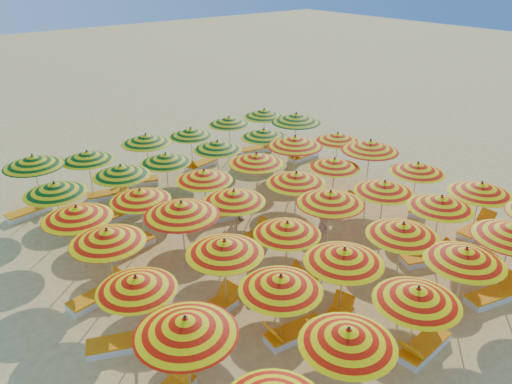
# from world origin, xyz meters

# --- Properties ---
(ground) EXTENTS (120.00, 120.00, 0.00)m
(ground) POSITION_xyz_m (0.00, 0.00, 0.00)
(ground) COLOR #F6CE6D
(ground) RESTS_ON ground
(umbrella_1) EXTENTS (2.17, 2.17, 2.24)m
(umbrella_1) POSITION_xyz_m (-3.39, -6.83, 1.97)
(umbrella_1) COLOR silver
(umbrella_1) RESTS_ON ground
(umbrella_2) EXTENTS (2.40, 2.40, 2.22)m
(umbrella_2) POSITION_xyz_m (-1.03, -6.88, 1.95)
(umbrella_2) COLOR silver
(umbrella_2) RESTS_ON ground
(umbrella_3) EXTENTS (2.63, 2.63, 2.27)m
(umbrella_3) POSITION_xyz_m (1.37, -6.68, 2.00)
(umbrella_3) COLOR silver
(umbrella_3) RESTS_ON ground
(umbrella_4) EXTENTS (2.75, 2.75, 2.38)m
(umbrella_4) POSITION_xyz_m (3.44, -6.90, 2.10)
(umbrella_4) COLOR silver
(umbrella_4) RESTS_ON ground
(umbrella_6) EXTENTS (2.46, 2.46, 2.41)m
(umbrella_6) POSITION_xyz_m (-5.96, -4.57, 2.12)
(umbrella_6) COLOR silver
(umbrella_6) RESTS_ON ground
(umbrella_7) EXTENTS (2.72, 2.72, 2.23)m
(umbrella_7) POSITION_xyz_m (-3.23, -4.51, 1.96)
(umbrella_7) COLOR silver
(umbrella_7) RESTS_ON ground
(umbrella_8) EXTENTS (2.29, 2.29, 2.30)m
(umbrella_8) POSITION_xyz_m (-1.18, -4.70, 2.02)
(umbrella_8) COLOR silver
(umbrella_8) RESTS_ON ground
(umbrella_9) EXTENTS (2.17, 2.17, 2.25)m
(umbrella_9) POSITION_xyz_m (1.25, -4.79, 1.98)
(umbrella_9) COLOR silver
(umbrella_9) RESTS_ON ground
(umbrella_10) EXTENTS (2.57, 2.57, 2.27)m
(umbrella_10) POSITION_xyz_m (3.67, -4.48, 2.00)
(umbrella_10) COLOR silver
(umbrella_10) RESTS_ON ground
(umbrella_11) EXTENTS (2.62, 2.62, 2.29)m
(umbrella_11) POSITION_xyz_m (5.63, -4.75, 2.02)
(umbrella_11) COLOR silver
(umbrella_11) RESTS_ON ground
(umbrella_12) EXTENTS (2.18, 2.18, 2.15)m
(umbrella_12) POSITION_xyz_m (-5.96, -2.22, 1.89)
(umbrella_12) COLOR silver
(umbrella_12) RESTS_ON ground
(umbrella_13) EXTENTS (2.20, 2.20, 2.31)m
(umbrella_13) POSITION_xyz_m (-3.41, -2.39, 2.03)
(umbrella_13) COLOR silver
(umbrella_13) RESTS_ON ground
(umbrella_14) EXTENTS (2.35, 2.35, 2.16)m
(umbrella_14) POSITION_xyz_m (-1.22, -2.51, 1.90)
(umbrella_14) COLOR silver
(umbrella_14) RESTS_ON ground
(umbrella_15) EXTENTS (2.31, 2.31, 2.38)m
(umbrella_15) POSITION_xyz_m (0.98, -2.14, 2.09)
(umbrella_15) COLOR silver
(umbrella_15) RESTS_ON ground
(umbrella_16) EXTENTS (2.38, 2.38, 2.22)m
(umbrella_16) POSITION_xyz_m (3.28, -2.52, 1.95)
(umbrella_16) COLOR silver
(umbrella_16) RESTS_ON ground
(umbrella_17) EXTENTS (2.27, 2.27, 2.22)m
(umbrella_17) POSITION_xyz_m (5.63, -2.22, 1.95)
(umbrella_17) COLOR silver
(umbrella_17) RESTS_ON ground
(umbrella_18) EXTENTS (2.89, 2.89, 2.31)m
(umbrella_18) POSITION_xyz_m (-5.66, 0.15, 2.04)
(umbrella_18) COLOR silver
(umbrella_18) RESTS_ON ground
(umbrella_19) EXTENTS (3.11, 3.11, 2.48)m
(umbrella_19) POSITION_xyz_m (-3.29, 0.04, 2.19)
(umbrella_19) COLOR silver
(umbrella_19) RESTS_ON ground
(umbrella_20) EXTENTS (2.77, 2.77, 2.25)m
(umbrella_20) POSITION_xyz_m (-1.26, 0.09, 1.98)
(umbrella_20) COLOR silver
(umbrella_20) RESTS_ON ground
(umbrella_21) EXTENTS (2.45, 2.45, 2.29)m
(umbrella_21) POSITION_xyz_m (1.31, -0.16, 2.02)
(umbrella_21) COLOR silver
(umbrella_21) RESTS_ON ground
(umbrella_22) EXTENTS (2.17, 2.17, 2.14)m
(umbrella_22) POSITION_xyz_m (3.66, 0.18, 1.88)
(umbrella_22) COLOR silver
(umbrella_22) RESTS_ON ground
(umbrella_23) EXTENTS (3.10, 3.10, 2.48)m
(umbrella_23) POSITION_xyz_m (5.61, 0.06, 2.19)
(umbrella_23) COLOR silver
(umbrella_23) RESTS_ON ground
(umbrella_24) EXTENTS (2.46, 2.46, 2.32)m
(umbrella_24) POSITION_xyz_m (-5.81, 2.09, 2.04)
(umbrella_24) COLOR silver
(umbrella_24) RESTS_ON ground
(umbrella_25) EXTENTS (2.10, 2.10, 2.18)m
(umbrella_25) POSITION_xyz_m (-3.60, 2.23, 1.92)
(umbrella_25) COLOR silver
(umbrella_25) RESTS_ON ground
(umbrella_26) EXTENTS (2.09, 2.09, 2.21)m
(umbrella_26) POSITION_xyz_m (-1.05, 2.22, 1.95)
(umbrella_26) COLOR silver
(umbrella_26) RESTS_ON ground
(umbrella_27) EXTENTS (2.81, 2.81, 2.34)m
(umbrella_27) POSITION_xyz_m (1.32, 2.12, 2.06)
(umbrella_27) COLOR silver
(umbrella_27) RESTS_ON ground
(umbrella_28) EXTENTS (2.54, 2.54, 2.47)m
(umbrella_28) POSITION_xyz_m (3.59, 2.38, 2.18)
(umbrella_28) COLOR silver
(umbrella_28) RESTS_ON ground
(umbrella_29) EXTENTS (2.43, 2.43, 2.17)m
(umbrella_29) POSITION_xyz_m (5.98, 2.17, 1.91)
(umbrella_29) COLOR silver
(umbrella_29) RESTS_ON ground
(umbrella_30) EXTENTS (2.67, 2.67, 2.27)m
(umbrella_30) POSITION_xyz_m (-5.71, 4.39, 2.00)
(umbrella_30) COLOR silver
(umbrella_30) RESTS_ON ground
(umbrella_31) EXTENTS (2.30, 2.30, 2.27)m
(umbrella_31) POSITION_xyz_m (-3.27, 4.41, 2.00)
(umbrella_31) COLOR silver
(umbrella_31) RESTS_ON ground
(umbrella_32) EXTENTS (2.09, 2.09, 2.14)m
(umbrella_32) POSITION_xyz_m (-1.21, 4.75, 1.89)
(umbrella_32) COLOR silver
(umbrella_32) RESTS_ON ground
(umbrella_33) EXTENTS (2.35, 2.35, 2.21)m
(umbrella_33) POSITION_xyz_m (1.15, 4.55, 1.95)
(umbrella_33) COLOR silver
(umbrella_33) RESTS_ON ground
(umbrella_34) EXTENTS (2.57, 2.57, 2.24)m
(umbrella_34) POSITION_xyz_m (3.64, 4.48, 1.97)
(umbrella_34) COLOR silver
(umbrella_34) RESTS_ON ground
(umbrella_35) EXTENTS (3.13, 3.13, 2.50)m
(umbrella_35) POSITION_xyz_m (5.84, 4.74, 2.20)
(umbrella_35) COLOR silver
(umbrella_35) RESTS_ON ground
(umbrella_36) EXTENTS (2.72, 2.72, 2.41)m
(umbrella_36) POSITION_xyz_m (-5.59, 7.09, 2.12)
(umbrella_36) COLOR silver
(umbrella_36) RESTS_ON ground
(umbrella_37) EXTENTS (2.15, 2.15, 2.21)m
(umbrella_37) POSITION_xyz_m (-3.61, 6.78, 1.95)
(umbrella_37) COLOR silver
(umbrella_37) RESTS_ON ground
(umbrella_38) EXTENTS (2.26, 2.26, 2.30)m
(umbrella_38) POSITION_xyz_m (-0.93, 6.95, 2.03)
(umbrella_38) COLOR silver
(umbrella_38) RESTS_ON ground
(umbrella_39) EXTENTS (2.18, 2.18, 2.15)m
(umbrella_39) POSITION_xyz_m (1.27, 6.85, 1.89)
(umbrella_39) COLOR silver
(umbrella_39) RESTS_ON ground
(umbrella_40) EXTENTS (2.69, 2.69, 2.20)m
(umbrella_40) POSITION_xyz_m (3.59, 7.07, 1.93)
(umbrella_40) COLOR silver
(umbrella_40) RESTS_ON ground
(umbrella_41) EXTENTS (2.41, 2.41, 2.25)m
(umbrella_41) POSITION_xyz_m (5.65, 6.89, 1.98)
(umbrella_41) COLOR silver
(umbrella_41) RESTS_ON ground
(lounger_0) EXTENTS (1.77, 0.70, 0.69)m
(lounger_0) POSITION_xyz_m (-0.52, -7.00, 0.15)
(lounger_0) COLOR white
(lounger_0) RESTS_ON ground
(lounger_1) EXTENTS (1.82, 0.99, 0.69)m
(lounger_1) POSITION_xyz_m (2.94, -7.03, 0.15)
(lounger_1) COLOR white
(lounger_1) RESTS_ON ground
(lounger_4) EXTENTS (1.79, 0.80, 0.69)m
(lounger_4) POSITION_xyz_m (-2.73, -4.53, 0.15)
(lounger_4) COLOR white
(lounger_4) RESTS_ON ground
(lounger_5) EXTENTS (1.83, 1.04, 0.69)m
(lounger_5) POSITION_xyz_m (-1.68, -4.89, 0.15)
(lounger_5) COLOR white
(lounger_5) RESTS_ON ground
(lounger_6) EXTENTS (1.82, 1.23, 0.69)m
(lounger_6) POSITION_xyz_m (3.17, -4.65, 0.15)
(lounger_6) COLOR white
(lounger_6) RESTS_ON ground
(lounger_7) EXTENTS (1.75, 0.62, 0.69)m
(lounger_7) POSITION_xyz_m (6.22, -4.62, 0.15)
(lounger_7) COLOR white
(lounger_7) RESTS_ON ground
(lounger_8) EXTENTS (1.82, 1.22, 0.69)m
(lounger_8) POSITION_xyz_m (-6.47, -2.07, 0.15)
(lounger_8) COLOR white
(lounger_8) RESTS_ON ground
(lounger_9) EXTENTS (1.80, 0.86, 0.69)m
(lounger_9) POSITION_xyz_m (-3.91, -2.40, 0.15)
(lounger_9) COLOR white
(lounger_9) RESTS_ON ground
(lounger_10) EXTENTS (1.83, 1.06, 0.69)m
(lounger_10) POSITION_xyz_m (-1.72, -2.59, 0.15)
(lounger_10) COLOR white
(lounger_10) RESTS_ON ground
(lounger_11) EXTENTS (1.82, 1.22, 0.69)m
(lounger_11) POSITION_xyz_m (6.14, -2.26, 0.15)
(lounger_11) COLOR white
(lounger_11) RESTS_ON ground
(lounger_12) EXTENTS (1.80, 0.84, 0.69)m
(lounger_12) POSITION_xyz_m (-6.16, 0.22, 0.15)
(lounger_12) COLOR white
(lounger_12) RESTS_ON ground
(lounger_13) EXTENTS (1.77, 0.72, 0.69)m
(lounger_13) POSITION_xyz_m (-0.67, -0.00, 0.15)
(lounger_13) COLOR white
(lounger_13) RESTS_ON ground
(lounger_14) EXTENTS (1.82, 0.95, 0.69)m
(lounger_14) POSITION_xyz_m (4.16, -0.08, 0.15)
(lounger_14) COLOR white
(lounger_14) RESTS_ON ground
(lounger_15) EXTENTS (1.81, 0.91, 0.69)m
(lounger_15) POSITION_xyz_m (-4.20, 2.18, 0.15)
(lounger_15) COLOR white
(lounger_15) RESTS_ON ground
(lounger_16) EXTENTS (1.82, 1.03, 0.69)m
(lounger_16) POSITION_xyz_m (-0.54, 2.12, 0.15)
(lounger_16) COLOR white
(lounger_16) RESTS_ON ground
(lounger_17) EXTENTS (1.81, 0.87, 0.69)m
(lounger_17) POSITION_xyz_m (-3.77, 4.58, 0.15)
(lounger_17) COLOR white
(lounger_17) RESTS_ON ground
(lounger_18) EXTENTS (1.77, 0.69, 0.69)m
(lounger_18) POSITION_xyz_m (6.34, 4.68, 0.15)
(lounger_18) COLOR white
(lounger_18) RESTS_ON ground
(lounger_19) EXTENTS (1.80, 0.84, 0.69)m
(lounger_19) POSITION_xyz_m (-6.09, 7.03, 0.15)
(lounger_19) COLOR white
(lounger_19) RESTS_ON ground
(lounger_20) EXTENTS (1.82, 0.99, 0.69)m
(lounger_20) POSITION_xyz_m (-3.02, 6.56, 0.15)
(lounger_20) COLOR white
(lounger_20) RESTS_ON ground
(lounger_21) EXTENTS (1.82, 1.18, 0.69)m
(lounger_21) POSITION_xyz_m (-1.53, 7.00, 0.15)
(lounger_21) COLOR white
(lounger_21) RESTS_ON ground
(lounger_22) EXTENTS (1.81, 0.91, 0.69)m
(lounger_22) POSITION_xyz_m (1.77, 6.93, 0.15)
(lounger_22) COLOR white
(lounger_22) RESTS_ON ground
(lounger_23) EXTENTS (1.81, 0.91, 0.69)m
(lounger_23) POSITION_xyz_m (5.15, 6.90, 0.15)
(lounger_23) COLOR white
(lounger_23) RESTS_ON ground
(beachgoer_b) EXTENTS (0.61, 0.71, 1.26)m
(beachgoer_b) POSITION_xyz_m (0.07, 1.72, 0.63)
(beachgoer_b) COLOR tan
(beachgoer_b) RESTS_ON ground
(beachgoer_a) EXTENTS (0.39, 0.56, 1.48)m
(beachgoer_a) POSITION_xyz_m (0.72, -2.11, 0.74)
(beachgoer_a) COLOR tan
(beachgoer_a) RESTS_ON ground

